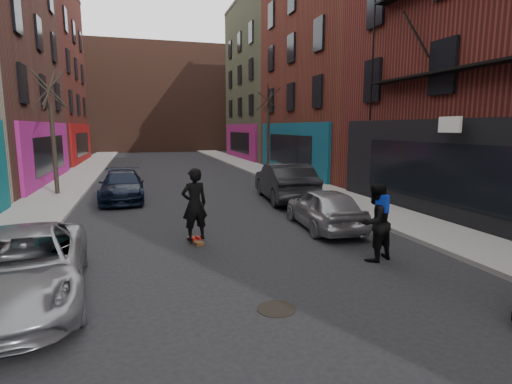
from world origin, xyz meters
TOP-DOWN VIEW (x-y plane):
  - sidewalk_left at (-6.25, 30.00)m, footprint 2.50×84.00m
  - sidewalk_right at (6.25, 30.00)m, footprint 2.50×84.00m
  - buildings_right at (13.50, 16.00)m, footprint 12.00×56.00m
  - building_far at (0.00, 56.00)m, footprint 40.00×10.00m
  - tree_left_far at (-6.20, 18.00)m, footprint 2.00×2.00m
  - tree_right_far at (6.20, 24.00)m, footprint 2.00×2.00m
  - parked_left_far at (-4.60, 5.48)m, footprint 2.73×5.03m
  - parked_left_end at (-3.20, 15.93)m, footprint 1.87×4.53m
  - parked_right_far at (3.20, 8.92)m, footprint 1.82×4.00m
  - parked_right_end at (3.71, 13.93)m, footprint 2.26×5.22m
  - skateboard at (-1.00, 8.42)m, footprint 0.40×0.83m
  - skateboarder at (-1.00, 8.42)m, footprint 0.83×0.64m
  - pedestrian at (3.00, 5.73)m, footprint 1.10×0.97m
  - manhole at (-0.16, 3.87)m, footprint 0.85×0.85m

SIDE VIEW (x-z plane):
  - manhole at x=-0.16m, z-range 0.00..0.01m
  - skateboard at x=-1.00m, z-range 0.00..0.10m
  - sidewalk_left at x=-6.25m, z-range 0.00..0.13m
  - sidewalk_right at x=6.25m, z-range 0.00..0.13m
  - parked_left_end at x=-3.20m, z-range 0.00..1.31m
  - parked_right_far at x=3.20m, z-range 0.00..1.33m
  - parked_left_far at x=-4.60m, z-range 0.00..1.34m
  - parked_right_end at x=3.71m, z-range 0.00..1.67m
  - pedestrian at x=3.00m, z-range 0.01..1.89m
  - skateboarder at x=-1.00m, z-range 0.10..2.12m
  - tree_left_far at x=-6.20m, z-range 0.13..6.63m
  - tree_right_far at x=6.20m, z-range 0.13..6.93m
  - building_far at x=0.00m, z-range 0.00..14.00m
  - buildings_right at x=13.50m, z-range 0.00..16.00m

